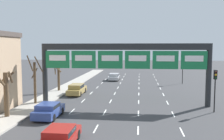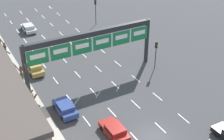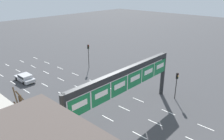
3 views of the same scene
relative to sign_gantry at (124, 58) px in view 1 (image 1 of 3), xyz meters
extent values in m
cube|color=white|center=(-4.95, -8.51, -5.23)|extent=(0.12, 2.00, 0.01)
cube|color=white|center=(-4.95, -3.51, -5.23)|extent=(0.12, 2.00, 0.01)
cube|color=white|center=(-4.95, 1.49, -5.23)|extent=(0.12, 2.00, 0.01)
cube|color=white|center=(-4.95, 6.49, -5.23)|extent=(0.12, 2.00, 0.01)
cube|color=white|center=(-4.95, 11.49, -5.23)|extent=(0.12, 2.00, 0.01)
cube|color=white|center=(-4.95, 16.49, -5.23)|extent=(0.12, 2.00, 0.01)
cube|color=white|center=(-4.95, 21.49, -5.23)|extent=(0.12, 2.00, 0.01)
cube|color=white|center=(-4.95, 26.49, -5.23)|extent=(0.12, 2.00, 0.01)
cube|color=white|center=(-4.95, 31.49, -5.23)|extent=(0.12, 2.00, 0.01)
cube|color=white|center=(-1.65, -8.51, -5.23)|extent=(0.12, 2.00, 0.01)
cube|color=white|center=(-1.65, -3.51, -5.23)|extent=(0.12, 2.00, 0.01)
cube|color=white|center=(-1.65, 1.49, -5.23)|extent=(0.12, 2.00, 0.01)
cube|color=white|center=(-1.65, 6.49, -5.23)|extent=(0.12, 2.00, 0.01)
cube|color=white|center=(-1.65, 11.49, -5.23)|extent=(0.12, 2.00, 0.01)
cube|color=white|center=(-1.65, 16.49, -5.23)|extent=(0.12, 2.00, 0.01)
cube|color=white|center=(-1.65, 21.49, -5.23)|extent=(0.12, 2.00, 0.01)
cube|color=white|center=(-1.65, 26.49, -5.23)|extent=(0.12, 2.00, 0.01)
cube|color=white|center=(-1.65, 31.49, -5.23)|extent=(0.12, 2.00, 0.01)
cube|color=white|center=(1.65, -8.51, -5.23)|extent=(0.12, 2.00, 0.01)
cube|color=white|center=(1.65, -3.51, -5.23)|extent=(0.12, 2.00, 0.01)
cube|color=white|center=(1.65, 1.49, -5.23)|extent=(0.12, 2.00, 0.01)
cube|color=white|center=(1.65, 6.49, -5.23)|extent=(0.12, 2.00, 0.01)
cube|color=white|center=(1.65, 11.49, -5.23)|extent=(0.12, 2.00, 0.01)
cube|color=white|center=(1.65, 16.49, -5.23)|extent=(0.12, 2.00, 0.01)
cube|color=white|center=(1.65, 21.49, -5.23)|extent=(0.12, 2.00, 0.01)
cube|color=white|center=(1.65, 26.49, -5.23)|extent=(0.12, 2.00, 0.01)
cube|color=white|center=(1.65, 31.49, -5.23)|extent=(0.12, 2.00, 0.01)
cube|color=white|center=(4.95, -8.51, -5.23)|extent=(0.12, 2.00, 0.01)
cube|color=white|center=(4.95, -3.51, -5.23)|extent=(0.12, 2.00, 0.01)
cube|color=white|center=(4.95, 1.49, -5.23)|extent=(0.12, 2.00, 0.01)
cube|color=white|center=(4.95, 6.49, -5.23)|extent=(0.12, 2.00, 0.01)
cube|color=white|center=(4.95, 11.49, -5.23)|extent=(0.12, 2.00, 0.01)
cube|color=white|center=(4.95, 16.49, -5.23)|extent=(0.12, 2.00, 0.01)
cube|color=white|center=(4.95, 21.49, -5.23)|extent=(0.12, 2.00, 0.01)
cube|color=white|center=(4.95, 26.49, -5.23)|extent=(0.12, 2.00, 0.01)
cube|color=white|center=(4.95, 31.49, -5.23)|extent=(0.12, 2.00, 0.01)
cylinder|color=#232628|center=(-9.05, 0.06, -1.84)|extent=(0.58, 0.58, 6.78)
cylinder|color=#232628|center=(9.05, 0.06, -1.84)|extent=(0.58, 0.58, 6.78)
cube|color=#232628|center=(0.00, 0.06, 1.20)|extent=(18.10, 0.60, 0.70)
cube|color=#197542|center=(-7.41, -0.28, -0.22)|extent=(2.71, 0.08, 1.94)
cube|color=white|center=(-7.41, -0.32, -0.05)|extent=(1.90, 0.02, 0.62)
cube|color=#197542|center=(-4.45, -0.28, -0.22)|extent=(2.71, 0.08, 1.94)
cube|color=white|center=(-4.45, -0.32, -0.05)|extent=(1.90, 0.02, 0.62)
cube|color=#197542|center=(-1.48, -0.28, -0.22)|extent=(2.71, 0.08, 1.94)
cube|color=white|center=(-1.48, -0.32, -0.05)|extent=(1.90, 0.02, 0.62)
cube|color=#197542|center=(1.48, -0.28, -0.22)|extent=(2.71, 0.08, 1.94)
cube|color=white|center=(1.48, -0.32, -0.05)|extent=(1.90, 0.02, 0.62)
cube|color=#197542|center=(4.45, -0.28, -0.22)|extent=(2.71, 0.08, 1.94)
cube|color=white|center=(4.45, -0.32, -0.05)|extent=(1.90, 0.02, 0.62)
cube|color=#197542|center=(7.41, -0.28, -0.22)|extent=(2.71, 0.08, 1.94)
cube|color=white|center=(7.41, -0.32, -0.05)|extent=(1.90, 0.02, 0.62)
cube|color=maroon|center=(-3.34, -11.98, -4.74)|extent=(1.82, 3.94, 0.58)
cube|color=maroon|center=(-3.34, -12.22, -4.22)|extent=(1.67, 2.05, 0.45)
cube|color=black|center=(-3.34, -12.22, -4.22)|extent=(1.71, 1.89, 0.32)
cylinder|color=black|center=(-4.16, -10.80, -4.90)|extent=(0.22, 0.66, 0.66)
cylinder|color=black|center=(-2.52, -10.80, -4.90)|extent=(0.22, 0.66, 0.66)
cube|color=#B7B7BC|center=(-3.16, 20.48, -4.75)|extent=(1.88, 4.38, 0.57)
cube|color=#B7B7BC|center=(-3.16, 20.22, -4.18)|extent=(1.73, 2.28, 0.56)
cube|color=black|center=(-3.16, 20.22, -4.18)|extent=(1.76, 2.10, 0.40)
cylinder|color=black|center=(-4.01, 21.80, -4.90)|extent=(0.22, 0.66, 0.66)
cylinder|color=black|center=(-2.31, 21.80, -4.90)|extent=(0.22, 0.66, 0.66)
cylinder|color=black|center=(-4.01, 19.17, -4.90)|extent=(0.22, 0.66, 0.66)
cylinder|color=black|center=(-2.31, 19.17, -4.90)|extent=(0.22, 0.66, 0.66)
cube|color=#A88947|center=(-6.71, 5.40, -4.70)|extent=(1.75, 4.67, 0.66)
cube|color=#A88947|center=(-6.71, 5.12, -4.09)|extent=(1.61, 2.43, 0.56)
cube|color=black|center=(-6.71, 5.12, -4.09)|extent=(1.65, 2.23, 0.41)
cylinder|color=black|center=(-7.50, 6.81, -4.90)|extent=(0.22, 0.66, 0.66)
cylinder|color=black|center=(-5.92, 6.81, -4.90)|extent=(0.22, 0.66, 0.66)
cylinder|color=black|center=(-7.50, 4.00, -4.90)|extent=(0.22, 0.66, 0.66)
cylinder|color=black|center=(-5.92, 4.00, -4.90)|extent=(0.22, 0.66, 0.66)
cube|color=navy|center=(-6.44, -5.85, -4.68)|extent=(1.83, 3.93, 0.70)
cube|color=navy|center=(-6.44, -6.09, -4.12)|extent=(1.68, 2.04, 0.43)
cube|color=black|center=(-6.44, -6.09, -4.12)|extent=(1.72, 1.88, 0.31)
cylinder|color=black|center=(-7.27, -4.67, -4.90)|extent=(0.22, 0.66, 0.66)
cylinder|color=black|center=(-5.62, -4.67, -4.90)|extent=(0.22, 0.66, 0.66)
cylinder|color=black|center=(-7.27, -7.03, -4.90)|extent=(0.22, 0.66, 0.66)
cylinder|color=black|center=(-5.62, -7.03, -4.90)|extent=(0.22, 0.66, 0.66)
cylinder|color=black|center=(9.05, -2.29, -3.60)|extent=(0.12, 0.12, 3.26)
cube|color=black|center=(9.05, -2.29, -1.52)|extent=(0.30, 0.24, 0.90)
sphere|color=#3D0E0C|center=(9.05, -2.42, -1.22)|extent=(0.20, 0.20, 0.20)
sphere|color=gold|center=(9.05, -2.42, -1.52)|extent=(0.20, 0.20, 0.20)
sphere|color=#0E3515|center=(9.05, -2.42, -1.82)|extent=(0.20, 0.20, 0.20)
cylinder|color=black|center=(9.22, 17.28, -3.21)|extent=(0.12, 0.12, 4.05)
cube|color=black|center=(9.22, 17.28, -0.74)|extent=(0.30, 0.24, 0.90)
sphere|color=red|center=(9.22, 17.15, -0.44)|extent=(0.20, 0.20, 0.20)
sphere|color=#412F0C|center=(9.22, 17.15, -0.74)|extent=(0.20, 0.20, 0.20)
sphere|color=#0E3515|center=(9.22, 17.15, -1.04)|extent=(0.20, 0.20, 0.20)
cylinder|color=brown|center=(-9.87, 7.32, -2.94)|extent=(0.35, 0.35, 4.28)
cylinder|color=brown|center=(-10.32, 7.10, -2.04)|extent=(0.64, 1.08, 1.32)
cylinder|color=brown|center=(-10.31, 7.38, -0.75)|extent=(0.29, 1.05, 1.93)
cylinder|color=brown|center=(-9.99, 7.03, -0.68)|extent=(0.78, 0.45, 1.32)
cylinder|color=brown|center=(-9.88, 6.82, -1.90)|extent=(1.12, 0.20, 1.04)
cylinder|color=brown|center=(-9.79, 6.89, -1.95)|extent=(0.99, 0.31, 0.94)
cylinder|color=brown|center=(-9.80, -1.03, -2.80)|extent=(0.28, 0.28, 4.57)
cylinder|color=brown|center=(-10.12, -1.48, -0.58)|extent=(1.05, 0.80, 1.68)
cylinder|color=brown|center=(-9.94, -0.76, -1.74)|extent=(0.71, 0.45, 1.20)
cylinder|color=brown|center=(-9.22, -1.22, -0.74)|extent=(0.53, 1.29, 1.82)
cylinder|color=brown|center=(-10.16, -6.39, -3.09)|extent=(0.44, 0.44, 3.98)
cylinder|color=brown|center=(-9.76, -6.32, -1.53)|extent=(0.38, 1.00, 1.12)
cylinder|color=brown|center=(-10.36, -5.80, -1.60)|extent=(1.36, 0.62, 1.09)
camera|label=1|loc=(1.71, -27.29, 1.14)|focal=40.00mm
camera|label=2|loc=(-15.97, -34.05, 17.33)|focal=50.00mm
camera|label=3|loc=(-18.88, -15.11, 10.67)|focal=35.00mm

